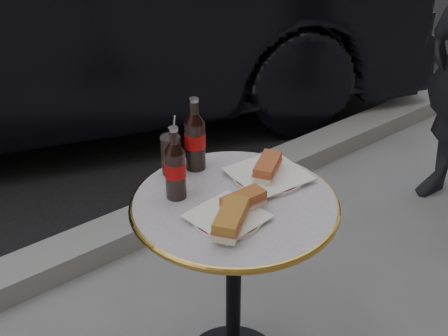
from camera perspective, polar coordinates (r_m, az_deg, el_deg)
curb at (r=2.68m, az=-11.44°, el=-6.96°), size 40.00×0.20×0.12m
bistro_table at (r=1.89m, az=0.97°, el=-12.58°), size 0.62×0.62×0.73m
plate_left at (r=1.57m, az=0.34°, el=-5.12°), size 0.21×0.21×0.01m
plate_right at (r=1.77m, az=4.51°, el=-0.80°), size 0.28×0.28×0.01m
sandwich_left_a at (r=1.51m, az=0.71°, el=-5.33°), size 0.17×0.15×0.05m
sandwich_left_b at (r=1.59m, az=1.96°, el=-3.50°), size 0.13×0.06×0.05m
sandwich_right at (r=1.75m, az=4.45°, el=0.02°), size 0.15×0.13×0.05m
cola_bottle_left at (r=1.62m, az=-5.01°, el=0.51°), size 0.07×0.07×0.23m
cola_bottle_right at (r=1.76m, az=-2.97°, el=3.48°), size 0.09×0.09×0.24m
cola_glass at (r=1.76m, az=-5.40°, el=1.32°), size 0.08×0.08×0.13m
parked_car at (r=3.73m, az=-15.90°, el=15.33°), size 2.97×4.81×1.50m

